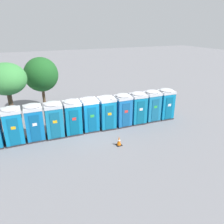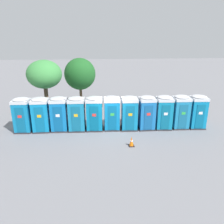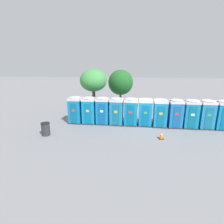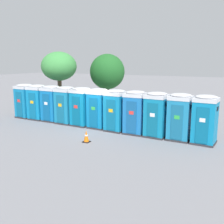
{
  "view_description": "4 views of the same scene",
  "coord_description": "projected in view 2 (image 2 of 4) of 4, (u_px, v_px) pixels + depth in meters",
  "views": [
    {
      "loc": [
        -4.52,
        -14.13,
        7.29
      ],
      "look_at": [
        1.73,
        0.03,
        1.21
      ],
      "focal_mm": 35.0,
      "sensor_mm": 36.0,
      "label": 1
    },
    {
      "loc": [
        -1.48,
        -15.21,
        6.54
      ],
      "look_at": [
        0.01,
        0.09,
        1.36
      ],
      "focal_mm": 35.0,
      "sensor_mm": 36.0,
      "label": 2
    },
    {
      "loc": [
        -1.59,
        -15.28,
        5.42
      ],
      "look_at": [
        -3.02,
        0.19,
        1.17
      ],
      "focal_mm": 28.0,
      "sensor_mm": 36.0,
      "label": 3
    },
    {
      "loc": [
        8.27,
        -14.02,
        4.23
      ],
      "look_at": [
        1.02,
        0.05,
        1.13
      ],
      "focal_mm": 42.0,
      "sensor_mm": 36.0,
      "label": 4
    }
  ],
  "objects": [
    {
      "name": "ground_plane",
      "position": [
        112.0,
        129.0,
        16.57
      ],
      "size": [
        120.0,
        120.0,
        0.0
      ],
      "primitive_type": "plane",
      "color": "slate"
    },
    {
      "name": "portapotty_0",
      "position": [
        23.0,
        115.0,
        15.87
      ],
      "size": [
        1.26,
        1.27,
        2.54
      ],
      "color": "#2D2D33",
      "rests_on": "ground"
    },
    {
      "name": "portapotty_1",
      "position": [
        41.0,
        114.0,
        15.94
      ],
      "size": [
        1.21,
        1.21,
        2.54
      ],
      "color": "#2D2D33",
      "rests_on": "ground"
    },
    {
      "name": "portapotty_2",
      "position": [
        59.0,
        114.0,
        16.06
      ],
      "size": [
        1.22,
        1.23,
        2.54
      ],
      "color": "#2D2D33",
      "rests_on": "ground"
    },
    {
      "name": "portapotty_3",
      "position": [
        77.0,
        114.0,
        16.09
      ],
      "size": [
        1.27,
        1.26,
        2.54
      ],
      "color": "#2D2D33",
      "rests_on": "ground"
    },
    {
      "name": "portapotty_4",
      "position": [
        94.0,
        113.0,
        16.17
      ],
      "size": [
        1.26,
        1.27,
        2.54
      ],
      "color": "#2D2D33",
      "rests_on": "ground"
    },
    {
      "name": "portapotty_5",
      "position": [
        112.0,
        113.0,
        16.28
      ],
      "size": [
        1.21,
        1.25,
        2.54
      ],
      "color": "#2D2D33",
      "rests_on": "ground"
    },
    {
      "name": "portapotty_6",
      "position": [
        129.0,
        113.0,
        16.27
      ],
      "size": [
        1.25,
        1.27,
        2.54
      ],
      "color": "#2D2D33",
      "rests_on": "ground"
    },
    {
      "name": "portapotty_7",
      "position": [
        147.0,
        112.0,
        16.34
      ],
      "size": [
        1.18,
        1.21,
        2.54
      ],
      "color": "#2D2D33",
      "rests_on": "ground"
    },
    {
      "name": "portapotty_8",
      "position": [
        164.0,
        112.0,
        16.41
      ],
      "size": [
        1.27,
        1.28,
        2.54
      ],
      "color": "#2D2D33",
      "rests_on": "ground"
    },
    {
      "name": "portapotty_9",
      "position": [
        181.0,
        112.0,
        16.53
      ],
      "size": [
        1.23,
        1.23,
        2.54
      ],
      "color": "#2D2D33",
      "rests_on": "ground"
    },
    {
      "name": "portapotty_10",
      "position": [
        197.0,
        111.0,
        16.57
      ],
      "size": [
        1.25,
        1.27,
        2.54
      ],
      "color": "#2D2D33",
      "rests_on": "ground"
    },
    {
      "name": "street_tree_0",
      "position": [
        80.0,
        74.0,
        20.94
      ],
      "size": [
        2.98,
        2.98,
        4.82
      ],
      "color": "brown",
      "rests_on": "ground"
    },
    {
      "name": "street_tree_1",
      "position": [
        44.0,
        75.0,
        17.62
      ],
      "size": [
        2.81,
        2.81,
        4.95
      ],
      "color": "brown",
      "rests_on": "ground"
    },
    {
      "name": "traffic_cone",
      "position": [
        131.0,
        142.0,
        13.9
      ],
      "size": [
        0.36,
        0.36,
        0.64
      ],
      "color": "black",
      "rests_on": "ground"
    }
  ]
}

